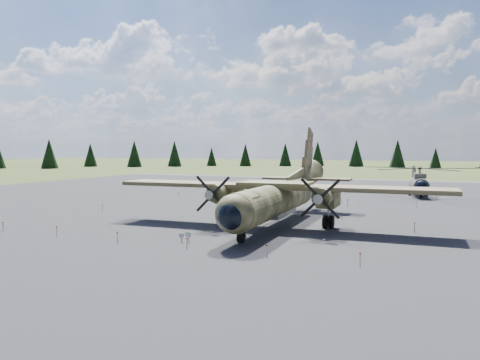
% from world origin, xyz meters
% --- Properties ---
extents(ground, '(500.00, 500.00, 0.00)m').
position_xyz_m(ground, '(0.00, 0.00, 0.00)').
color(ground, '#525E2A').
rests_on(ground, ground).
extents(apron, '(120.00, 120.00, 0.04)m').
position_xyz_m(apron, '(0.00, 10.00, 0.00)').
color(apron, '#5E5D63').
rests_on(apron, ground).
extents(transport_plane, '(30.90, 28.09, 10.20)m').
position_xyz_m(transport_plane, '(4.49, -0.40, 2.93)').
color(transport_plane, '#373C20').
rests_on(transport_plane, ground).
extents(helicopter_near, '(19.31, 21.25, 4.35)m').
position_xyz_m(helicopter_near, '(15.67, 31.89, 3.09)').
color(helicopter_near, '#65675A').
rests_on(helicopter_near, ground).
extents(info_placard_left, '(0.44, 0.26, 0.65)m').
position_xyz_m(info_placard_left, '(0.39, -11.46, 0.44)').
color(info_placard_left, gray).
rests_on(info_placard_left, ground).
extents(info_placard_right, '(0.48, 0.25, 0.73)m').
position_xyz_m(info_placard_right, '(0.81, -11.16, 0.48)').
color(info_placard_right, gray).
rests_on(info_placard_right, ground).
extents(barrier_fence, '(33.12, 29.62, 0.85)m').
position_xyz_m(barrier_fence, '(-0.46, -0.08, 0.51)').
color(barrier_fence, silver).
rests_on(barrier_fence, ground).
extents(treeline, '(310.73, 307.64, 10.92)m').
position_xyz_m(treeline, '(0.90, 3.56, 4.89)').
color(treeline, black).
rests_on(treeline, ground).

